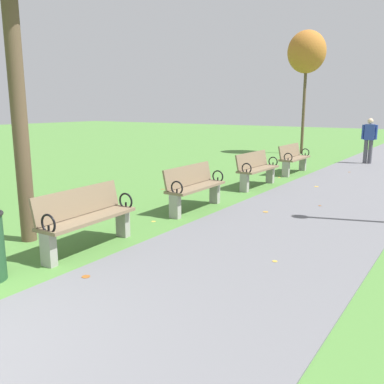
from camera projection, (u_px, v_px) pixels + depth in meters
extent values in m
cube|color=#7A664C|center=(89.00, 218.00, 5.99)|extent=(0.51, 1.62, 0.05)
cube|color=#7A664C|center=(78.00, 202.00, 6.04)|extent=(0.19, 1.60, 0.40)
cube|color=#99968E|center=(48.00, 250.00, 5.43)|extent=(0.21, 0.13, 0.45)
cube|color=#99968E|center=(123.00, 223.00, 6.66)|extent=(0.21, 0.13, 0.45)
torus|color=black|center=(48.00, 224.00, 5.30)|extent=(0.27, 0.04, 0.27)
cylinder|color=black|center=(49.00, 230.00, 5.32)|extent=(0.03, 0.03, 0.12)
torus|color=black|center=(126.00, 201.00, 6.57)|extent=(0.27, 0.04, 0.27)
cylinder|color=black|center=(126.00, 206.00, 6.59)|extent=(0.03, 0.03, 0.12)
cube|color=#7A664C|center=(196.00, 187.00, 8.30)|extent=(0.46, 1.61, 0.05)
cube|color=#7A664C|center=(188.00, 175.00, 8.36)|extent=(0.14, 1.60, 0.40)
cube|color=#99968E|center=(175.00, 206.00, 7.75)|extent=(0.20, 0.12, 0.45)
cube|color=#99968E|center=(215.00, 193.00, 8.96)|extent=(0.20, 0.12, 0.45)
torus|color=black|center=(177.00, 188.00, 7.62)|extent=(0.27, 0.03, 0.27)
cylinder|color=black|center=(177.00, 192.00, 7.64)|extent=(0.03, 0.03, 0.12)
torus|color=black|center=(218.00, 176.00, 8.87)|extent=(0.27, 0.03, 0.27)
cylinder|color=black|center=(218.00, 180.00, 8.88)|extent=(0.03, 0.03, 0.12)
cube|color=#7A664C|center=(258.00, 169.00, 10.66)|extent=(0.48, 1.61, 0.05)
cube|color=#7A664C|center=(252.00, 160.00, 10.73)|extent=(0.16, 1.60, 0.40)
cube|color=#99968E|center=(244.00, 183.00, 10.12)|extent=(0.20, 0.12, 0.45)
cube|color=#99968E|center=(270.00, 175.00, 11.31)|extent=(0.20, 0.12, 0.45)
torus|color=black|center=(247.00, 168.00, 10.00)|extent=(0.27, 0.04, 0.27)
cylinder|color=black|center=(247.00, 172.00, 10.02)|extent=(0.03, 0.03, 0.12)
torus|color=black|center=(273.00, 162.00, 11.21)|extent=(0.27, 0.04, 0.27)
cylinder|color=black|center=(273.00, 165.00, 11.23)|extent=(0.03, 0.03, 0.12)
cube|color=#7A664C|center=(295.00, 158.00, 12.83)|extent=(0.44, 1.60, 0.05)
cube|color=#7A664C|center=(290.00, 151.00, 12.89)|extent=(0.13, 1.60, 0.40)
cube|color=#99968E|center=(286.00, 169.00, 12.28)|extent=(0.20, 0.12, 0.45)
cube|color=#99968E|center=(303.00, 164.00, 13.48)|extent=(0.20, 0.12, 0.45)
torus|color=black|center=(288.00, 157.00, 12.16)|extent=(0.27, 0.03, 0.27)
cylinder|color=black|center=(288.00, 160.00, 12.17)|extent=(0.03, 0.03, 0.12)
torus|color=black|center=(305.00, 153.00, 13.39)|extent=(0.27, 0.03, 0.27)
cylinder|color=black|center=(305.00, 155.00, 13.41)|extent=(0.03, 0.03, 0.12)
cylinder|color=brown|center=(18.00, 108.00, 6.10)|extent=(0.23, 0.23, 4.08)
cylinder|color=brown|center=(304.00, 111.00, 17.94)|extent=(0.13, 0.13, 3.75)
ellipsoid|color=#B26B28|center=(307.00, 52.00, 17.44)|extent=(1.60, 1.60, 1.76)
cylinder|color=#4C4C56|center=(370.00, 152.00, 14.95)|extent=(0.14, 0.14, 0.85)
cylinder|color=#4C4C56|center=(365.00, 152.00, 15.02)|extent=(0.14, 0.14, 0.85)
cube|color=#2D4799|center=(370.00, 132.00, 14.84)|extent=(0.37, 0.27, 0.56)
sphere|color=beige|center=(371.00, 121.00, 14.76)|extent=(0.20, 0.20, 0.20)
cylinder|color=#2D4799|center=(376.00, 132.00, 14.74)|extent=(0.09, 0.09, 0.52)
cylinder|color=#2D4799|center=(363.00, 132.00, 14.93)|extent=(0.09, 0.09, 0.52)
cylinder|color=#93511E|center=(86.00, 277.00, 5.07)|extent=(0.15, 0.15, 0.00)
cylinder|color=gold|center=(316.00, 187.00, 10.71)|extent=(0.15, 0.15, 0.00)
cylinder|color=#AD6B23|center=(252.00, 169.00, 13.89)|extent=(0.08, 0.08, 0.00)
cylinder|color=gold|center=(154.00, 221.00, 7.56)|extent=(0.10, 0.10, 0.00)
cylinder|color=#93511E|center=(320.00, 206.00, 8.66)|extent=(0.08, 0.08, 0.00)
cylinder|color=gold|center=(279.00, 177.00, 12.22)|extent=(0.12, 0.12, 0.00)
cylinder|color=brown|center=(163.00, 189.00, 10.48)|extent=(0.14, 0.14, 0.00)
cylinder|color=#93511E|center=(349.00, 172.00, 13.06)|extent=(0.08, 0.08, 0.00)
cylinder|color=#BC842D|center=(284.00, 169.00, 13.92)|extent=(0.07, 0.07, 0.00)
cylinder|color=#BC842D|center=(266.00, 212.00, 8.16)|extent=(0.12, 0.12, 0.00)
cylinder|color=#93511E|center=(132.00, 208.00, 8.53)|extent=(0.08, 0.08, 0.00)
cylinder|color=brown|center=(278.00, 159.00, 16.32)|extent=(0.13, 0.13, 0.00)
cylinder|color=gold|center=(275.00, 261.00, 5.57)|extent=(0.08, 0.08, 0.00)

